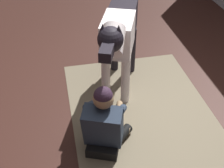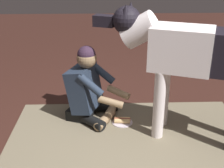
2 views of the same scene
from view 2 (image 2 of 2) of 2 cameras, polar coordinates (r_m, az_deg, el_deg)
name	(u,v)px [view 2 (image 2 of 2)]	position (r m, az deg, el deg)	size (l,w,h in m)	color
ground_plane	(143,154)	(2.84, 5.83, -13.17)	(14.23, 14.23, 0.00)	#3C2019
area_rug	(131,145)	(2.95, 3.72, -11.46)	(2.43, 1.76, 0.01)	#776C55
person_sitting_on_floor	(89,90)	(3.26, -4.46, -1.09)	(0.72, 0.61, 0.83)	black
large_dog	(187,54)	(2.84, 14.14, 5.50)	(1.62, 0.77, 1.28)	white
hot_dog_on_plate	(122,121)	(3.28, 1.97, -7.02)	(0.22, 0.22, 0.06)	silver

